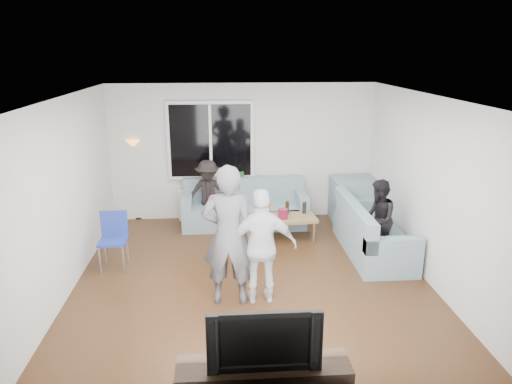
{
  "coord_description": "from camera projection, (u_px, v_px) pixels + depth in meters",
  "views": [
    {
      "loc": [
        -0.4,
        -6.21,
        3.2
      ],
      "look_at": [
        0.1,
        0.6,
        1.15
      ],
      "focal_mm": 33.59,
      "sensor_mm": 36.0,
      "label": 1
    }
  ],
  "objects": [
    {
      "name": "window_mullion",
      "position": [
        211.0,
        141.0,
        8.92
      ],
      "size": [
        0.05,
        0.03,
        1.35
      ],
      "primitive_type": "cube",
      "color": "white",
      "rests_on": "window_frame"
    },
    {
      "name": "coffee_table",
      "position": [
        283.0,
        227.0,
        8.39
      ],
      "size": [
        1.15,
        0.71,
        0.4
      ],
      "primitive_type": "cube",
      "rotation": [
        0.0,
        0.0,
        0.1
      ],
      "color": "#9D824C",
      "rests_on": "floor"
    },
    {
      "name": "vase",
      "position": [
        189.0,
        185.0,
        9.11
      ],
      "size": [
        0.18,
        0.18,
        0.16
      ],
      "primitive_type": "imported",
      "rotation": [
        0.0,
        0.0,
        0.2
      ],
      "color": "white",
      "rests_on": "radiator"
    },
    {
      "name": "tv_console",
      "position": [
        263.0,
        384.0,
        4.43
      ],
      "size": [
        1.6,
        0.4,
        0.44
      ],
      "primitive_type": "cube",
      "color": "#35261A",
      "rests_on": "floor"
    },
    {
      "name": "pitcher",
      "position": [
        283.0,
        214.0,
        8.2
      ],
      "size": [
        0.17,
        0.17,
        0.17
      ],
      "primitive_type": "cylinder",
      "color": "maroon",
      "rests_on": "coffee_table"
    },
    {
      "name": "bottle_e",
      "position": [
        304.0,
        208.0,
        8.46
      ],
      "size": [
        0.07,
        0.07,
        0.21
      ],
      "primitive_type": "cylinder",
      "color": "black",
      "rests_on": "coffee_table"
    },
    {
      "name": "floor_lamp",
      "position": [
        136.0,
        180.0,
        9.22
      ],
      "size": [
        0.32,
        0.32,
        1.56
      ],
      "primitive_type": null,
      "color": "orange",
      "rests_on": "floor"
    },
    {
      "name": "radiator",
      "position": [
        212.0,
        204.0,
        9.28
      ],
      "size": [
        1.3,
        0.12,
        0.62
      ],
      "primitive_type": "cube",
      "color": "silver",
      "rests_on": "floor"
    },
    {
      "name": "player_right",
      "position": [
        262.0,
        247.0,
        6.13
      ],
      "size": [
        0.9,
        0.39,
        1.53
      ],
      "primitive_type": "imported",
      "rotation": [
        0.0,
        0.0,
        3.16
      ],
      "color": "silver",
      "rests_on": "floor"
    },
    {
      "name": "sofa_back_section",
      "position": [
        245.0,
        204.0,
        8.93
      ],
      "size": [
        2.3,
        0.85,
        0.85
      ],
      "primitive_type": null,
      "color": "gray",
      "rests_on": "floor"
    },
    {
      "name": "sofa_corner",
      "position": [
        355.0,
        201.0,
        9.08
      ],
      "size": [
        0.85,
        0.85,
        0.85
      ],
      "primitive_type": "cube",
      "color": "gray",
      "rests_on": "floor"
    },
    {
      "name": "spectator_right",
      "position": [
        378.0,
        220.0,
        7.48
      ],
      "size": [
        0.6,
        0.7,
        1.28
      ],
      "primitive_type": "imported",
      "rotation": [
        0.0,
        0.0,
        -1.77
      ],
      "color": "black",
      "rests_on": "floor"
    },
    {
      "name": "wall_right",
      "position": [
        432.0,
        190.0,
        6.69
      ],
      "size": [
        0.04,
        5.5,
        2.6
      ],
      "primitive_type": "cube",
      "color": "silver",
      "rests_on": "ground"
    },
    {
      "name": "cushion_yellow",
      "position": [
        221.0,
        200.0,
        8.86
      ],
      "size": [
        0.46,
        0.42,
        0.14
      ],
      "primitive_type": "cube",
      "rotation": [
        0.0,
        0.0,
        0.32
      ],
      "color": "gold",
      "rests_on": "sofa_back_section"
    },
    {
      "name": "side_chair",
      "position": [
        113.0,
        242.0,
        7.15
      ],
      "size": [
        0.4,
        0.4,
        0.86
      ],
      "primitive_type": null,
      "rotation": [
        0.0,
        0.0,
        0.0
      ],
      "color": "#23389A",
      "rests_on": "floor"
    },
    {
      "name": "wall_left",
      "position": [
        62.0,
        198.0,
        6.33
      ],
      "size": [
        0.04,
        5.5,
        2.6
      ],
      "primitive_type": "cube",
      "color": "silver",
      "rests_on": "ground"
    },
    {
      "name": "floor",
      "position": [
        252.0,
        282.0,
        6.89
      ],
      "size": [
        5.0,
        5.5,
        0.04
      ],
      "primitive_type": "cube",
      "color": "#56351C",
      "rests_on": "ground"
    },
    {
      "name": "ceiling",
      "position": [
        252.0,
        96.0,
        6.13
      ],
      "size": [
        5.0,
        5.5,
        0.04
      ],
      "primitive_type": "cube",
      "color": "white",
      "rests_on": "ground"
    },
    {
      "name": "wall_back",
      "position": [
        242.0,
        152.0,
        9.16
      ],
      "size": [
        5.0,
        0.04,
        2.6
      ],
      "primitive_type": "cube",
      "color": "silver",
      "rests_on": "ground"
    },
    {
      "name": "bottle_a",
      "position": [
        269.0,
        209.0,
        8.4
      ],
      "size": [
        0.07,
        0.07,
        0.2
      ],
      "primitive_type": "cylinder",
      "color": "#F4430E",
      "rests_on": "coffee_table"
    },
    {
      "name": "spectator_back",
      "position": [
        208.0,
        193.0,
        8.85
      ],
      "size": [
        0.83,
        0.5,
        1.26
      ],
      "primitive_type": "imported",
      "rotation": [
        0.0,
        0.0,
        0.04
      ],
      "color": "black",
      "rests_on": "floor"
    },
    {
      "name": "player_left",
      "position": [
        228.0,
        236.0,
        6.07
      ],
      "size": [
        0.71,
        0.5,
        1.85
      ],
      "primitive_type": "imported",
      "rotation": [
        0.0,
        0.0,
        3.06
      ],
      "color": "#505055",
      "rests_on": "floor"
    },
    {
      "name": "sofa_right_section",
      "position": [
        374.0,
        228.0,
        7.71
      ],
      "size": [
        2.0,
        0.85,
        0.85
      ],
      "primitive_type": null,
      "rotation": [
        0.0,
        0.0,
        1.57
      ],
      "color": "gray",
      "rests_on": "floor"
    },
    {
      "name": "window_frame",
      "position": [
        211.0,
        140.0,
        8.97
      ],
      "size": [
        1.62,
        0.06,
        1.47
      ],
      "primitive_type": "cube",
      "color": "white",
      "rests_on": "wall_back"
    },
    {
      "name": "cushion_red",
      "position": [
        218.0,
        199.0,
        8.93
      ],
      "size": [
        0.37,
        0.32,
        0.13
      ],
      "primitive_type": "cube",
      "rotation": [
        0.0,
        0.0,
        -0.05
      ],
      "color": "maroon",
      "rests_on": "sofa_back_section"
    },
    {
      "name": "bottle_c",
      "position": [
        287.0,
        208.0,
        8.42
      ],
      "size": [
        0.07,
        0.07,
        0.23
      ],
      "primitive_type": "cylinder",
      "color": "#311B0B",
      "rests_on": "coffee_table"
    },
    {
      "name": "potted_plant",
      "position": [
        239.0,
        180.0,
        9.15
      ],
      "size": [
        0.22,
        0.18,
        0.36
      ],
      "primitive_type": "imported",
      "rotation": [
        0.0,
        0.0,
        -0.14
      ],
      "color": "#2D6528",
      "rests_on": "radiator"
    },
    {
      "name": "wall_front",
      "position": [
        274.0,
        294.0,
        3.86
      ],
      "size": [
        5.0,
        0.04,
        2.6
      ],
      "primitive_type": "cube",
      "color": "silver",
      "rests_on": "ground"
    },
    {
      "name": "window_glass",
      "position": [
        211.0,
        141.0,
        8.93
      ],
      "size": [
        1.5,
        0.02,
        1.35
      ],
      "primitive_type": "cube",
      "color": "black",
      "rests_on": "window_frame"
    },
    {
      "name": "television",
      "position": [
        264.0,
        336.0,
        4.28
      ],
      "size": [
        1.02,
        0.13,
        0.59
      ],
      "primitive_type": "imported",
      "color": "black",
      "rests_on": "tv_console"
    }
  ]
}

